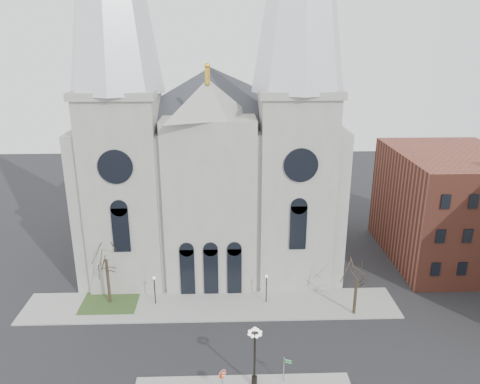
{
  "coord_description": "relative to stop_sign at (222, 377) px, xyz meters",
  "views": [
    {
      "loc": [
        1.71,
        -32.83,
        27.85
      ],
      "look_at": [
        3.04,
        8.0,
        13.99
      ],
      "focal_mm": 35.0,
      "sensor_mm": 36.0,
      "label": 1
    }
  ],
  "objects": [
    {
      "name": "ground",
      "position": [
        -1.28,
        2.14,
        -1.82
      ],
      "size": [
        160.0,
        160.0,
        0.0
      ],
      "primitive_type": "plane",
      "color": "black",
      "rests_on": "ground"
    },
    {
      "name": "sidewalk_far",
      "position": [
        -1.28,
        13.14,
        -1.75
      ],
      "size": [
        40.0,
        6.0,
        0.14
      ],
      "primitive_type": "cube",
      "color": "gray",
      "rests_on": "ground"
    },
    {
      "name": "grass_patch",
      "position": [
        -12.28,
        14.14,
        -1.73
      ],
      "size": [
        6.0,
        5.0,
        0.18
      ],
      "primitive_type": "cube",
      "color": "#2A441D",
      "rests_on": "ground"
    },
    {
      "name": "cathedral",
      "position": [
        -1.28,
        24.99,
        16.66
      ],
      "size": [
        33.0,
        26.66,
        54.0
      ],
      "color": "gray",
      "rests_on": "ground"
    },
    {
      "name": "bg_building_brick",
      "position": [
        28.72,
        24.14,
        5.18
      ],
      "size": [
        14.0,
        18.0,
        14.0
      ],
      "primitive_type": "cube",
      "color": "brown",
      "rests_on": "ground"
    },
    {
      "name": "tree_left",
      "position": [
        -12.28,
        14.14,
        3.76
      ],
      "size": [
        3.2,
        3.2,
        7.5
      ],
      "color": "black",
      "rests_on": "ground"
    },
    {
      "name": "tree_right",
      "position": [
        13.72,
        11.14,
        2.64
      ],
      "size": [
        3.2,
        3.2,
        6.0
      ],
      "color": "black",
      "rests_on": "ground"
    },
    {
      "name": "ped_lamp_left",
      "position": [
        -7.28,
        13.64,
        0.51
      ],
      "size": [
        0.32,
        0.32,
        3.26
      ],
      "color": "black",
      "rests_on": "sidewalk_far"
    },
    {
      "name": "ped_lamp_right",
      "position": [
        4.72,
        13.64,
        0.51
      ],
      "size": [
        0.32,
        0.32,
        3.26
      ],
      "color": "black",
      "rests_on": "sidewalk_far"
    },
    {
      "name": "stop_sign",
      "position": [
        0.0,
        0.0,
        0.0
      ],
      "size": [
        0.8,
        0.31,
        2.35
      ],
      "rotation": [
        0.0,
        0.0,
        0.36
      ],
      "color": "slate",
      "rests_on": "sidewalk_near"
    },
    {
      "name": "globe_lamp",
      "position": [
        2.64,
        0.9,
        1.86
      ],
      "size": [
        1.49,
        1.49,
        5.63
      ],
      "rotation": [
        0.0,
        0.0,
        0.27
      ],
      "color": "black",
      "rests_on": "sidewalk_near"
    },
    {
      "name": "street_name_sign",
      "position": [
        5.2,
        1.32,
        -0.32
      ],
      "size": [
        0.7,
        0.32,
        2.32
      ],
      "rotation": [
        0.0,
        0.0,
        -0.38
      ],
      "color": "slate",
      "rests_on": "sidewalk_near"
    }
  ]
}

